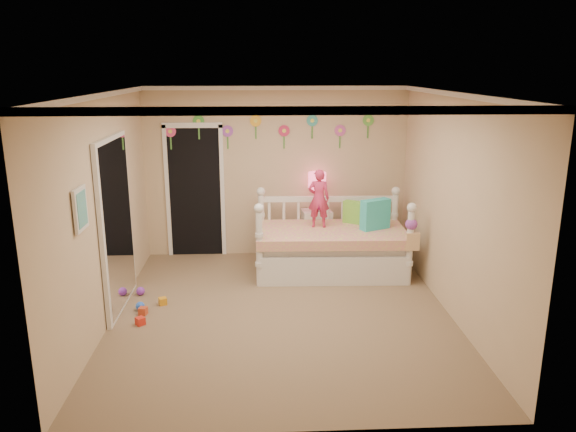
{
  "coord_description": "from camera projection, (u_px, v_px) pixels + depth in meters",
  "views": [
    {
      "loc": [
        -0.24,
        -6.12,
        2.86
      ],
      "look_at": [
        0.1,
        0.6,
        1.05
      ],
      "focal_mm": 34.48,
      "sensor_mm": 36.0,
      "label": 1
    }
  ],
  "objects": [
    {
      "name": "flower_decals",
      "position": [
        270.0,
        131.0,
        8.31
      ],
      "size": [
        3.4,
        0.02,
        0.5
      ],
      "primitive_type": null,
      "color": "#B2668C",
      "rests_on": "back_wall"
    },
    {
      "name": "back_wall",
      "position": [
        276.0,
        173.0,
        8.49
      ],
      "size": [
        4.0,
        0.01,
        2.6
      ],
      "primitive_type": "cube",
      "color": "tan",
      "rests_on": "floor"
    },
    {
      "name": "crown_molding",
      "position": [
        282.0,
        95.0,
        5.99
      ],
      "size": [
        4.0,
        4.5,
        0.06
      ],
      "primitive_type": null,
      "color": "white",
      "rests_on": "ceiling"
    },
    {
      "name": "toy_scatter",
      "position": [
        146.0,
        310.0,
        6.6
      ],
      "size": [
        1.25,
        1.51,
        0.11
      ],
      "primitive_type": null,
      "rotation": [
        0.0,
        0.0,
        -0.41
      ],
      "color": "#996666",
      "rests_on": "floor"
    },
    {
      "name": "table_lamp",
      "position": [
        317.0,
        185.0,
        8.39
      ],
      "size": [
        0.27,
        0.27,
        0.59
      ],
      "color": "#E71E8B",
      "rests_on": "nightstand"
    },
    {
      "name": "closet_doorway",
      "position": [
        195.0,
        190.0,
        8.48
      ],
      "size": [
        0.9,
        0.04,
        2.07
      ],
      "primitive_type": "cube",
      "color": "black",
      "rests_on": "back_wall"
    },
    {
      "name": "wall_picture",
      "position": [
        80.0,
        209.0,
        5.29
      ],
      "size": [
        0.05,
        0.34,
        0.42
      ],
      "primitive_type": "cube",
      "color": "white",
      "rests_on": "left_wall"
    },
    {
      "name": "floor",
      "position": [
        282.0,
        313.0,
        6.66
      ],
      "size": [
        4.0,
        4.5,
        0.01
      ],
      "primitive_type": "cube",
      "color": "#7F684C",
      "rests_on": "ground"
    },
    {
      "name": "hanging_bag",
      "position": [
        411.0,
        235.0,
        7.34
      ],
      "size": [
        0.2,
        0.16,
        0.36
      ],
      "primitive_type": null,
      "color": "beige",
      "rests_on": "daybed"
    },
    {
      "name": "pillow_lime",
      "position": [
        355.0,
        212.0,
        8.1
      ],
      "size": [
        0.36,
        0.3,
        0.33
      ],
      "primitive_type": "cube",
      "rotation": [
        0.0,
        0.0,
        -0.59
      ],
      "color": "#7ED841",
      "rests_on": "daybed"
    },
    {
      "name": "daybed",
      "position": [
        331.0,
        234.0,
        7.85
      ],
      "size": [
        2.17,
        1.21,
        1.16
      ],
      "primitive_type": null,
      "rotation": [
        0.0,
        0.0,
        -0.03
      ],
      "color": "white",
      "rests_on": "floor"
    },
    {
      "name": "right_wall",
      "position": [
        454.0,
        207.0,
        6.42
      ],
      "size": [
        0.01,
        4.5,
        2.6
      ],
      "primitive_type": "cube",
      "color": "tan",
      "rests_on": "floor"
    },
    {
      "name": "ceiling",
      "position": [
        282.0,
        92.0,
        5.98
      ],
      "size": [
        4.0,
        4.5,
        0.01
      ],
      "primitive_type": "cube",
      "color": "white",
      "rests_on": "floor"
    },
    {
      "name": "left_wall",
      "position": [
        105.0,
        211.0,
        6.22
      ],
      "size": [
        0.01,
        4.5,
        2.6
      ],
      "primitive_type": "cube",
      "color": "tan",
      "rests_on": "floor"
    },
    {
      "name": "pillow_turquoise",
      "position": [
        375.0,
        214.0,
        7.79
      ],
      "size": [
        0.45,
        0.32,
        0.43
      ],
      "primitive_type": "cube",
      "rotation": [
        0.0,
        0.0,
        0.46
      ],
      "color": "#24B59D",
      "rests_on": "daybed"
    },
    {
      "name": "nightstand",
      "position": [
        316.0,
        233.0,
        8.59
      ],
      "size": [
        0.47,
        0.38,
        0.74
      ],
      "primitive_type": "cube",
      "rotation": [
        0.0,
        0.0,
        0.1
      ],
      "color": "white",
      "rests_on": "floor"
    },
    {
      "name": "child",
      "position": [
        319.0,
        198.0,
        7.84
      ],
      "size": [
        0.33,
        0.24,
        0.84
      ],
      "primitive_type": "imported",
      "rotation": [
        0.0,
        0.0,
        3.02
      ],
      "color": "#D22F5C",
      "rests_on": "daybed"
    },
    {
      "name": "mirror_closet",
      "position": [
        117.0,
        225.0,
        6.58
      ],
      "size": [
        0.07,
        1.3,
        2.1
      ],
      "primitive_type": "cube",
      "color": "white",
      "rests_on": "left_wall"
    }
  ]
}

